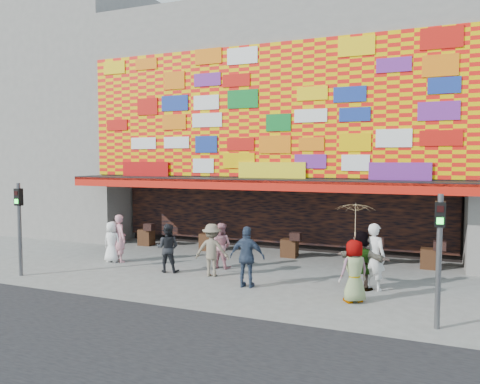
% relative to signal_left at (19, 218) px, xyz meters
% --- Properties ---
extents(ground, '(90.00, 90.00, 0.00)m').
position_rel_signal_left_xyz_m(ground, '(6.20, 1.50, -1.86)').
color(ground, slate).
rests_on(ground, ground).
extents(road_strip, '(30.00, 8.00, 0.02)m').
position_rel_signal_left_xyz_m(road_strip, '(6.20, -5.00, -1.85)').
color(road_strip, black).
rests_on(road_strip, ground).
extents(shop_building, '(15.20, 9.40, 10.00)m').
position_rel_signal_left_xyz_m(shop_building, '(6.20, 9.68, 3.37)').
color(shop_building, gray).
rests_on(shop_building, ground).
extents(neighbor_left, '(11.00, 8.00, 12.00)m').
position_rel_signal_left_xyz_m(neighbor_left, '(-6.80, 9.50, 4.14)').
color(neighbor_left, gray).
rests_on(neighbor_left, ground).
extents(signal_left, '(0.22, 0.20, 3.00)m').
position_rel_signal_left_xyz_m(signal_left, '(0.00, 0.00, 0.00)').
color(signal_left, '#59595B').
rests_on(signal_left, ground).
extents(signal_right, '(0.22, 0.20, 3.00)m').
position_rel_signal_left_xyz_m(signal_right, '(12.40, 0.00, 0.00)').
color(signal_right, '#59595B').
rests_on(signal_right, ground).
extents(ped_a, '(0.73, 0.48, 1.49)m').
position_rel_signal_left_xyz_m(ped_a, '(1.46, 2.77, -1.11)').
color(ped_a, white).
rests_on(ped_a, ground).
extents(ped_b, '(0.76, 0.69, 1.74)m').
position_rel_signal_left_xyz_m(ped_b, '(1.71, 2.92, -0.99)').
color(ped_b, pink).
rests_on(ped_b, ground).
extents(ped_c, '(0.91, 0.78, 1.62)m').
position_rel_signal_left_xyz_m(ped_c, '(4.12, 2.25, -1.05)').
color(ped_c, black).
rests_on(ped_c, ground).
extents(ped_d, '(1.20, 0.86, 1.69)m').
position_rel_signal_left_xyz_m(ped_d, '(5.73, 2.33, -1.01)').
color(ped_d, '#7D705B').
rests_on(ped_d, ground).
extents(ped_e, '(1.09, 0.52, 1.80)m').
position_rel_signal_left_xyz_m(ped_e, '(7.26, 1.52, -0.96)').
color(ped_e, '#34425B').
rests_on(ped_e, ground).
extents(ped_f, '(1.66, 0.88, 1.71)m').
position_rel_signal_left_xyz_m(ped_f, '(10.38, 2.58, -1.01)').
color(ped_f, gray).
rests_on(ped_f, ground).
extents(ped_g, '(0.96, 0.93, 1.66)m').
position_rel_signal_left_xyz_m(ped_g, '(10.39, 1.26, -1.03)').
color(ped_g, gray).
rests_on(ped_g, ground).
extents(ped_h, '(0.83, 0.70, 1.94)m').
position_rel_signal_left_xyz_m(ped_h, '(10.73, 2.66, -0.89)').
color(ped_h, white).
rests_on(ped_h, ground).
extents(ped_i, '(0.82, 0.67, 1.57)m').
position_rel_signal_left_xyz_m(ped_i, '(5.52, 3.46, -1.08)').
color(ped_i, '#CB838F').
rests_on(ped_i, ground).
extents(parasol, '(1.22, 1.23, 1.88)m').
position_rel_signal_left_xyz_m(parasol, '(10.39, 1.26, 0.30)').
color(parasol, '#D7B388').
rests_on(parasol, ground).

